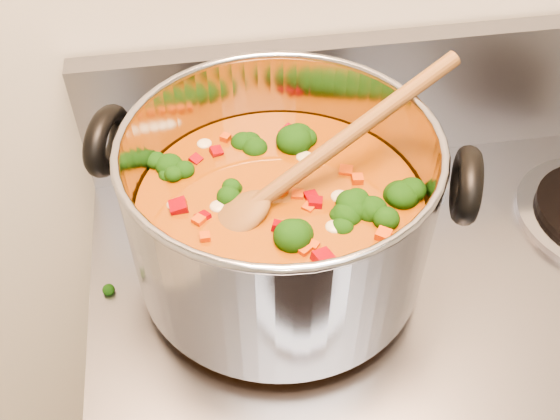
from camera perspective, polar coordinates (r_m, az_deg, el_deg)
The scene contains 3 objects.
stockpot at distance 0.60m, azimuth 0.02°, elevation -0.09°, with size 0.35×0.29×0.17m.
wooden_spoon at distance 0.58m, azimuth 1.33°, elevation 3.16°, with size 0.27×0.12×0.13m.
cooktop_crumbs at distance 0.68m, azimuth 4.62°, elevation -3.37°, with size 0.40×0.25×0.01m.
Camera 1 is at (-0.33, 0.89, 1.43)m, focal length 40.00 mm.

